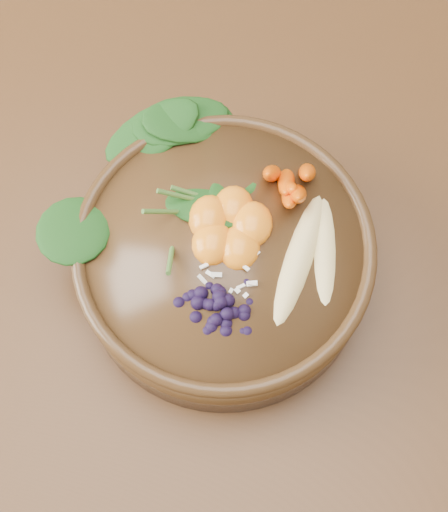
{
  "coord_description": "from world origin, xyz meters",
  "views": [
    {
      "loc": [
        0.14,
        -0.37,
        1.36
      ],
      "look_at": [
        0.11,
        -0.14,
        0.79
      ],
      "focal_mm": 50.0,
      "sensor_mm": 36.0,
      "label": 1
    }
  ],
  "objects": [
    {
      "name": "carrot_cluster",
      "position": [
        0.15,
        -0.07,
        0.85
      ],
      "size": [
        0.05,
        0.05,
        0.07
      ],
      "primitive_type": null,
      "rotation": [
        0.0,
        0.0,
        -0.02
      ],
      "color": "#E25400",
      "rests_on": "stoneware_bowl"
    },
    {
      "name": "stoneware_bowl",
      "position": [
        0.11,
        -0.14,
        0.78
      ],
      "size": [
        0.26,
        0.26,
        0.07
      ],
      "primitive_type": "cylinder",
      "rotation": [
        0.0,
        0.0,
        -0.02
      ],
      "color": "#442D16",
      "rests_on": "dining_table"
    },
    {
      "name": "mandarin_cluster",
      "position": [
        0.11,
        -0.13,
        0.83
      ],
      "size": [
        0.07,
        0.08,
        0.03
      ],
      "primitive_type": null,
      "rotation": [
        0.0,
        0.0,
        -0.02
      ],
      "color": "orange",
      "rests_on": "stoneware_bowl"
    },
    {
      "name": "coconut_flakes",
      "position": [
        0.11,
        -0.16,
        0.82
      ],
      "size": [
        0.08,
        0.06,
        0.01
      ],
      "primitive_type": null,
      "rotation": [
        0.0,
        0.0,
        -0.02
      ],
      "color": "white",
      "rests_on": "stoneware_bowl"
    },
    {
      "name": "dining_table",
      "position": [
        0.0,
        0.0,
        0.66
      ],
      "size": [
        1.6,
        0.9,
        0.75
      ],
      "color": "#331C0C",
      "rests_on": "ground"
    },
    {
      "name": "banana_halves",
      "position": [
        0.18,
        -0.14,
        0.83
      ],
      "size": [
        0.06,
        0.14,
        0.02
      ],
      "rotation": [
        0.0,
        0.0,
        -0.02
      ],
      "color": "#E0CC84",
      "rests_on": "stoneware_bowl"
    },
    {
      "name": "blueberry_pile",
      "position": [
        0.11,
        -0.19,
        0.84
      ],
      "size": [
        0.12,
        0.09,
        0.04
      ],
      "primitive_type": null,
      "rotation": [
        0.0,
        0.0,
        -0.02
      ],
      "color": "black",
      "rests_on": "stoneware_bowl"
    },
    {
      "name": "ground",
      "position": [
        0.0,
        0.0,
        0.0
      ],
      "size": [
        4.0,
        4.0,
        0.0
      ],
      "primitive_type": "plane",
      "color": "#381E0F",
      "rests_on": "ground"
    },
    {
      "name": "kale_heap",
      "position": [
        0.07,
        -0.09,
        0.84
      ],
      "size": [
        0.17,
        0.15,
        0.04
      ],
      "primitive_type": null,
      "rotation": [
        0.0,
        0.0,
        -0.02
      ],
      "color": "#1C4F19",
      "rests_on": "stoneware_bowl"
    }
  ]
}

